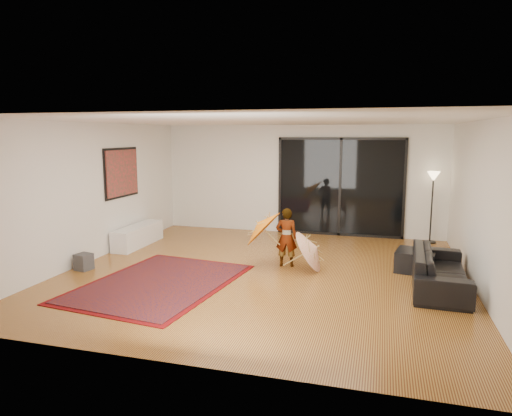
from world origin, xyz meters
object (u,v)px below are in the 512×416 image
at_px(child, 286,237).
at_px(media_console, 138,236).
at_px(sofa, 440,269).
at_px(ottoman, 415,261).

bearing_deg(child, media_console, -16.23).
bearing_deg(sofa, ottoman, 22.46).
bearing_deg(child, sofa, 163.28).
relative_size(sofa, child, 1.89).
relative_size(media_console, sofa, 0.77).
xyz_separation_m(media_console, sofa, (6.20, -1.25, 0.08)).
distance_m(ottoman, child, 2.39).
distance_m(media_console, sofa, 6.33).
distance_m(sofa, child, 2.72).
bearing_deg(sofa, child, 80.97).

